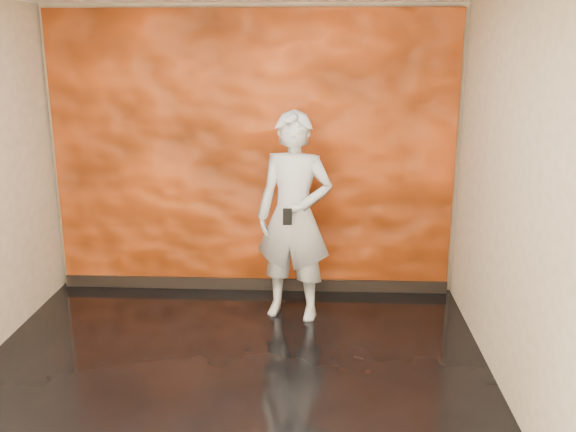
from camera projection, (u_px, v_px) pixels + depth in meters
name	position (u px, v px, depth m)	size (l,w,h in m)	color
room	(223.00, 204.00, 4.35)	(4.02, 4.02, 2.81)	black
feature_wall	(253.00, 156.00, 6.24)	(3.90, 0.06, 2.75)	#FA5717
baseboard	(254.00, 284.00, 6.55)	(3.90, 0.04, 0.12)	black
man	(294.00, 217.00, 5.72)	(0.69, 0.45, 1.89)	#A3AAB3
phone	(287.00, 217.00, 5.43)	(0.08, 0.02, 0.15)	black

